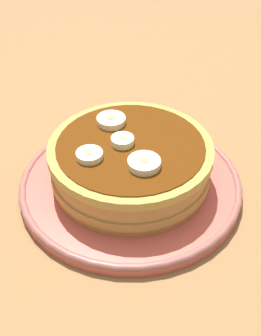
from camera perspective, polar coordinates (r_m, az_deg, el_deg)
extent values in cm
cube|color=olive|center=(56.17, 0.00, -3.72)|extent=(140.00, 140.00, 3.00)
cylinder|color=#CC594C|center=(54.71, 0.00, -2.09)|extent=(26.41, 26.41, 1.30)
torus|color=#965750|center=(54.41, 0.00, -1.73)|extent=(26.52, 26.52, 0.91)
cylinder|color=#AD7939|center=(54.05, 0.05, -1.05)|extent=(18.19, 18.19, 1.04)
cylinder|color=#BA8743|center=(53.35, 0.47, -0.24)|extent=(18.61, 18.61, 1.04)
cylinder|color=tan|center=(52.22, -0.11, 0.21)|extent=(18.10, 18.10, 1.04)
cylinder|color=#C08045|center=(51.99, -0.31, 1.47)|extent=(18.52, 18.52, 1.04)
cylinder|color=gold|center=(51.24, 0.53, 2.28)|extent=(18.84, 18.84, 1.04)
cylinder|color=#592B0A|center=(50.94, 0.00, 2.87)|extent=(16.86, 16.86, 0.16)
cylinder|color=#F6F4BA|center=(50.90, -1.01, 3.39)|extent=(2.61, 2.61, 0.96)
cylinder|color=tan|center=(50.59, -1.02, 3.86)|extent=(0.73, 0.73, 0.08)
cylinder|color=#FAF1BC|center=(49.11, -5.18, 1.58)|extent=(2.93, 2.93, 0.86)
cylinder|color=tan|center=(48.82, -5.21, 2.01)|extent=(0.82, 0.82, 0.08)
cylinder|color=#F9EFB7|center=(47.78, 1.72, 0.55)|extent=(3.54, 3.54, 0.95)
cylinder|color=tan|center=(47.46, 1.74, 1.03)|extent=(0.99, 0.99, 0.08)
cylinder|color=#F9E5B3|center=(54.31, -2.45, 5.95)|extent=(3.46, 3.46, 0.92)
cylinder|color=tan|center=(54.03, -2.46, 6.39)|extent=(0.97, 0.97, 0.08)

